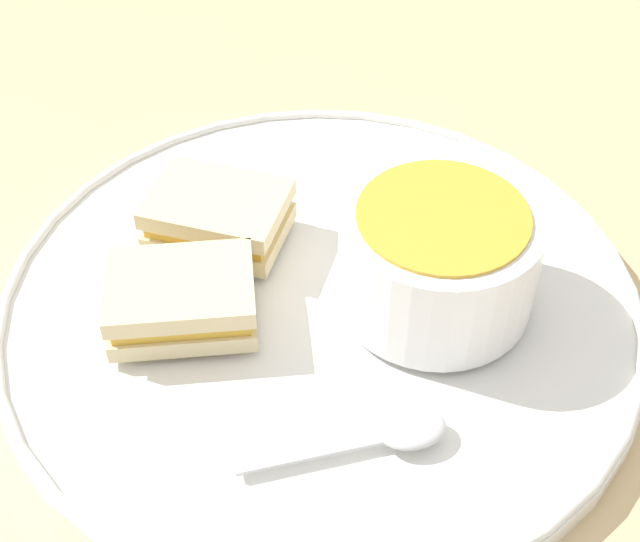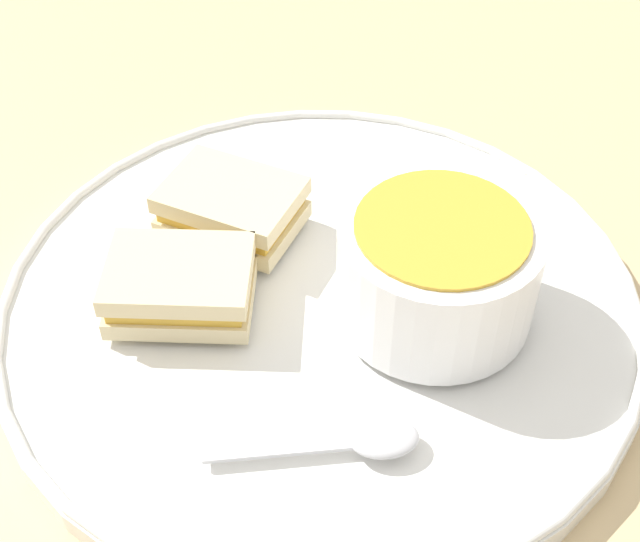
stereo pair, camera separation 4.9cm
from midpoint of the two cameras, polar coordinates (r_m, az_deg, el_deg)
ground_plane at (r=0.51m, az=-2.72°, el=-2.95°), size 2.40×2.40×0.00m
plate at (r=0.51m, az=-2.76°, el=-2.20°), size 0.36×0.36×0.02m
soup_bowl at (r=0.47m, az=4.67°, el=0.73°), size 0.11×0.11×0.06m
spoon at (r=0.43m, az=1.75°, el=-10.46°), size 0.10×0.07×0.01m
sandwich_half_near at (r=0.53m, az=-9.16°, el=3.41°), size 0.09×0.10×0.03m
sandwich_half_far at (r=0.48m, az=-11.71°, el=-1.91°), size 0.10×0.09×0.03m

